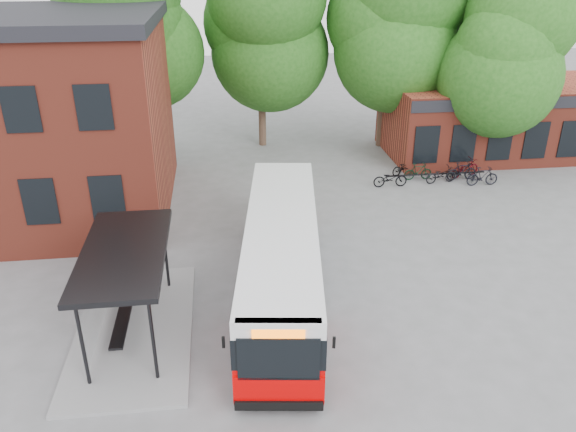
{
  "coord_description": "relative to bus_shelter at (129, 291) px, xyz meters",
  "views": [
    {
      "loc": [
        -1.56,
        -15.66,
        10.63
      ],
      "look_at": [
        0.72,
        2.48,
        2.0
      ],
      "focal_mm": 35.0,
      "sensor_mm": 36.0,
      "label": 1
    }
  ],
  "objects": [
    {
      "name": "bus_shelter",
      "position": [
        0.0,
        0.0,
        0.0
      ],
      "size": [
        3.6,
        7.0,
        2.9
      ],
      "primitive_type": null,
      "color": "black",
      "rests_on": "ground"
    },
    {
      "name": "tree_3",
      "position": [
        17.5,
        13.0,
        3.19
      ],
      "size": [
        7.04,
        7.04,
        9.28
      ],
      "primitive_type": null,
      "color": "#1E5215",
      "rests_on": "ground"
    },
    {
      "name": "tree_0",
      "position": [
        -1.5,
        17.0,
        4.05
      ],
      "size": [
        7.92,
        7.92,
        11.0
      ],
      "primitive_type": null,
      "color": "#1E5215",
      "rests_on": "ground"
    },
    {
      "name": "tree_1",
      "position": [
        5.5,
        18.0,
        3.75
      ],
      "size": [
        7.92,
        7.92,
        10.4
      ],
      "primitive_type": null,
      "color": "#1E5215",
      "rests_on": "ground"
    },
    {
      "name": "bicycle_5",
      "position": [
        15.1,
        10.9,
        -0.97
      ],
      "size": [
        1.62,
        0.56,
        0.96
      ],
      "primitive_type": "imported",
      "rotation": [
        0.0,
        0.0,
        1.64
      ],
      "color": "black",
      "rests_on": "ground"
    },
    {
      "name": "bicycle_2",
      "position": [
        12.46,
        12.0,
        -1.03
      ],
      "size": [
        1.69,
        1.1,
        0.84
      ],
      "primitive_type": "imported",
      "rotation": [
        0.0,
        0.0,
        1.94
      ],
      "color": "black",
      "rests_on": "ground"
    },
    {
      "name": "bicycle_6",
      "position": [
        15.46,
        11.32,
        -0.98
      ],
      "size": [
        1.9,
        1.24,
        0.94
      ],
      "primitive_type": "imported",
      "rotation": [
        0.0,
        0.0,
        1.95
      ],
      "color": "#3A040C",
      "rests_on": "ground"
    },
    {
      "name": "shop_row",
      "position": [
        19.5,
        15.0,
        0.55
      ],
      "size": [
        14.0,
        6.2,
        4.0
      ],
      "primitive_type": null,
      "color": "maroon",
      "rests_on": "ground"
    },
    {
      "name": "bicycle_3",
      "position": [
        12.91,
        11.22,
        -1.01
      ],
      "size": [
        1.49,
        0.47,
        0.89
      ],
      "primitive_type": "imported",
      "rotation": [
        0.0,
        0.0,
        1.61
      ],
      "color": "black",
      "rests_on": "ground"
    },
    {
      "name": "bicycle_7",
      "position": [
        15.83,
        10.06,
        -0.96
      ],
      "size": [
        1.62,
        0.46,
        0.97
      ],
      "primitive_type": "imported",
      "rotation": [
        0.0,
        0.0,
        1.57
      ],
      "color": "black",
      "rests_on": "ground"
    },
    {
      "name": "bike_rail",
      "position": [
        13.78,
        11.0,
        -1.26
      ],
      "size": [
        5.2,
        0.1,
        0.38
      ],
      "primitive_type": null,
      "color": "black",
      "rests_on": "ground"
    },
    {
      "name": "ground",
      "position": [
        4.5,
        1.0,
        -1.45
      ],
      "size": [
        100.0,
        100.0,
        0.0
      ],
      "primitive_type": "plane",
      "color": "slate"
    },
    {
      "name": "bicycle_4",
      "position": [
        13.91,
        10.65,
        -1.02
      ],
      "size": [
        1.72,
        0.82,
        0.87
      ],
      "primitive_type": "imported",
      "rotation": [
        0.0,
        0.0,
        1.72
      ],
      "color": "black",
      "rests_on": "ground"
    },
    {
      "name": "bicycle_0",
      "position": [
        11.22,
        10.46,
        -1.01
      ],
      "size": [
        1.7,
        0.61,
        0.89
      ],
      "primitive_type": "imported",
      "rotation": [
        0.0,
        0.0,
        1.56
      ],
      "color": "black",
      "rests_on": "ground"
    },
    {
      "name": "city_bus",
      "position": [
        4.75,
        1.41,
        -0.04
      ],
      "size": [
        3.76,
        11.31,
        2.82
      ],
      "primitive_type": null,
      "rotation": [
        0.0,
        0.0,
        -0.13
      ],
      "color": "#C80001",
      "rests_on": "ground"
    },
    {
      "name": "tree_2",
      "position": [
        12.5,
        17.0,
        4.05
      ],
      "size": [
        7.92,
        7.92,
        11.0
      ],
      "primitive_type": null,
      "color": "#1E5215",
      "rests_on": "ground"
    }
  ]
}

